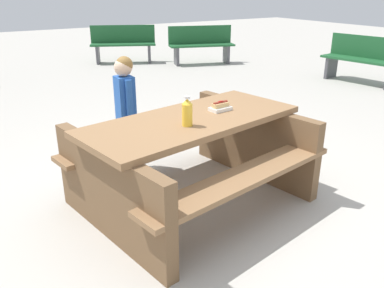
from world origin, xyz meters
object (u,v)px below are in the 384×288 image
child_in_coat (125,99)px  park_bench_far (123,43)px  soda_bottle (187,112)px  park_bench_mid (201,44)px  park_bench_near (363,59)px  hotdog_tray (220,107)px  picnic_table (192,153)px

child_in_coat → park_bench_far: child_in_coat is taller
soda_bottle → park_bench_far: bearing=71.3°
park_bench_mid → soda_bottle: bearing=-124.0°
park_bench_near → park_bench_far: bearing=124.4°
hotdog_tray → park_bench_near: bearing=23.3°
park_bench_mid → park_bench_far: (-1.48, 1.09, 0.00)m
picnic_table → park_bench_near: bearing=22.5°
picnic_table → child_in_coat: size_ratio=1.79×
picnic_table → park_bench_mid: park_bench_mid is taller
park_bench_near → hotdog_tray: bearing=-156.7°
picnic_table → hotdog_tray: (0.31, 0.04, 0.34)m
hotdog_tray → park_bench_mid: 6.24m
hotdog_tray → park_bench_mid: bearing=58.3°
soda_bottle → park_bench_near: soda_bottle is taller
child_in_coat → park_bench_far: 5.98m
child_in_coat → picnic_table: bearing=-78.6°
picnic_table → child_in_coat: bearing=101.4°
picnic_table → park_bench_mid: bearing=56.2°
soda_bottle → park_bench_mid: soda_bottle is taller
park_bench_near → soda_bottle: bearing=-156.7°
park_bench_mid → park_bench_far: 1.84m
hotdog_tray → park_bench_far: bearing=74.4°
child_in_coat → park_bench_far: (2.28, 5.52, -0.27)m
picnic_table → park_bench_far: (2.09, 6.44, 0.00)m
park_bench_mid → child_in_coat: bearing=-130.3°
child_in_coat → park_bench_near: child_in_coat is taller
picnic_table → hotdog_tray: 0.46m
picnic_table → park_bench_far: size_ratio=1.31×
soda_bottle → park_bench_far: soda_bottle is taller
park_bench_far → park_bench_near: bearing=-55.6°
child_in_coat → park_bench_mid: size_ratio=0.72×
soda_bottle → child_in_coat: (-0.05, 1.05, -0.14)m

